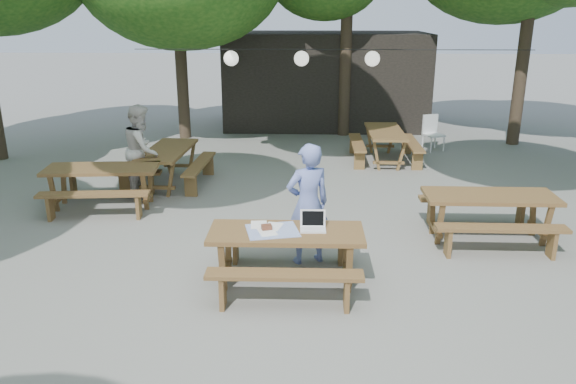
% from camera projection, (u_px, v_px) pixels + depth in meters
% --- Properties ---
extents(ground, '(80.00, 80.00, 0.00)m').
position_uv_depth(ground, '(311.00, 274.00, 7.73)').
color(ground, slate).
rests_on(ground, ground).
extents(pavilion, '(6.00, 3.00, 2.80)m').
position_uv_depth(pavilion, '(325.00, 79.00, 17.25)').
color(pavilion, black).
rests_on(pavilion, ground).
extents(main_picnic_table, '(2.00, 1.58, 0.75)m').
position_uv_depth(main_picnic_table, '(286.00, 257.00, 7.34)').
color(main_picnic_table, brown).
rests_on(main_picnic_table, ground).
extents(picnic_table_nw, '(2.06, 1.74, 0.75)m').
position_uv_depth(picnic_table_nw, '(103.00, 186.00, 10.24)').
color(picnic_table_nw, brown).
rests_on(picnic_table_nw, ground).
extents(picnic_table_ne, '(2.01, 1.60, 0.75)m').
position_uv_depth(picnic_table_ne, '(488.00, 216.00, 8.76)').
color(picnic_table_ne, brown).
rests_on(picnic_table_ne, ground).
extents(picnic_table_far_w, '(1.68, 2.04, 0.75)m').
position_uv_depth(picnic_table_far_w, '(169.00, 166.00, 11.56)').
color(picnic_table_far_w, brown).
rests_on(picnic_table_far_w, ground).
extents(picnic_table_far_e, '(1.59, 2.00, 0.75)m').
position_uv_depth(picnic_table_far_e, '(385.00, 145.00, 13.31)').
color(picnic_table_far_e, brown).
rests_on(picnic_table_far_e, ground).
extents(woman, '(0.74, 0.62, 1.75)m').
position_uv_depth(woman, '(308.00, 204.00, 7.85)').
color(woman, '#6C7DC6').
rests_on(woman, ground).
extents(second_person, '(0.72, 0.89, 1.75)m').
position_uv_depth(second_person, '(142.00, 150.00, 10.87)').
color(second_person, silver).
rests_on(second_person, ground).
extents(plastic_chair, '(0.57, 0.57, 0.90)m').
position_uv_depth(plastic_chair, '(433.00, 140.00, 14.39)').
color(plastic_chair, silver).
rests_on(plastic_chair, ground).
extents(laptop, '(0.33, 0.26, 0.24)m').
position_uv_depth(laptop, '(313.00, 224.00, 7.28)').
color(laptop, white).
rests_on(laptop, main_picnic_table).
extents(tabletop_clutter, '(0.76, 0.68, 0.08)m').
position_uv_depth(tabletop_clutter, '(271.00, 230.00, 7.24)').
color(tabletop_clutter, blue).
rests_on(tabletop_clutter, main_picnic_table).
extents(paper_lanterns, '(9.00, 0.34, 0.38)m').
position_uv_depth(paper_lanterns, '(302.00, 58.00, 12.69)').
color(paper_lanterns, black).
rests_on(paper_lanterns, ground).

